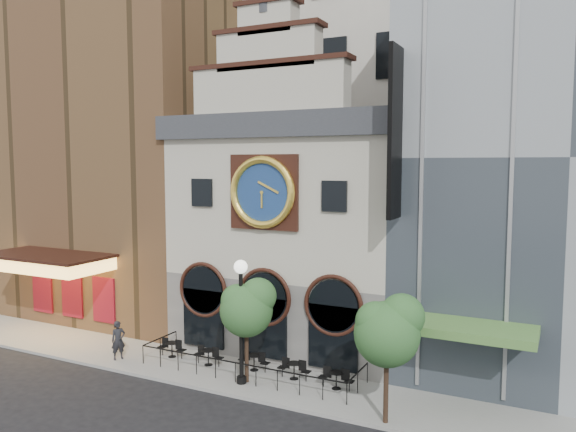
% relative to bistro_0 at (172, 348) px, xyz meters
% --- Properties ---
extents(ground, '(120.00, 120.00, 0.00)m').
position_rel_bistro_0_xyz_m(ground, '(4.62, -2.58, -0.61)').
color(ground, black).
rests_on(ground, ground).
extents(sidewalk, '(44.00, 5.00, 0.15)m').
position_rel_bistro_0_xyz_m(sidewalk, '(4.62, -0.08, -0.54)').
color(sidewalk, gray).
rests_on(sidewalk, ground).
extents(clock_building, '(12.60, 8.78, 18.65)m').
position_rel_bistro_0_xyz_m(clock_building, '(4.62, 5.25, 6.07)').
color(clock_building, '#605E5B').
rests_on(clock_building, ground).
extents(theater_building, '(14.00, 15.60, 25.00)m').
position_rel_bistro_0_xyz_m(theater_building, '(-8.38, 7.38, 11.99)').
color(theater_building, brown).
rests_on(theater_building, ground).
extents(retail_building, '(14.00, 14.40, 20.00)m').
position_rel_bistro_0_xyz_m(retail_building, '(17.61, 7.41, 9.53)').
color(retail_building, gray).
rests_on(retail_building, ground).
extents(office_tower, '(20.00, 16.00, 40.00)m').
position_rel_bistro_0_xyz_m(office_tower, '(4.62, 17.42, 19.39)').
color(office_tower, beige).
rests_on(office_tower, ground).
extents(cafe_railing, '(10.60, 2.60, 0.90)m').
position_rel_bistro_0_xyz_m(cafe_railing, '(4.62, -0.08, -0.01)').
color(cafe_railing, black).
rests_on(cafe_railing, sidewalk).
extents(bistro_0, '(1.58, 0.68, 0.90)m').
position_rel_bistro_0_xyz_m(bistro_0, '(0.00, 0.00, 0.00)').
color(bistro_0, black).
rests_on(bistro_0, sidewalk).
extents(bistro_1, '(1.58, 0.68, 0.90)m').
position_rel_bistro_0_xyz_m(bistro_1, '(2.31, -0.14, 0.00)').
color(bistro_1, black).
rests_on(bistro_1, sidewalk).
extents(bistro_2, '(1.58, 0.68, 0.90)m').
position_rel_bistro_0_xyz_m(bistro_2, '(4.64, 0.25, 0.00)').
color(bistro_2, black).
rests_on(bistro_2, sidewalk).
extents(bistro_3, '(1.58, 0.68, 0.90)m').
position_rel_bistro_0_xyz_m(bistro_3, '(6.81, 0.13, 0.00)').
color(bistro_3, black).
rests_on(bistro_3, sidewalk).
extents(bistro_4, '(1.58, 0.68, 0.90)m').
position_rel_bistro_0_xyz_m(bistro_4, '(8.94, -0.07, 0.00)').
color(bistro_4, black).
rests_on(bistro_4, sidewalk).
extents(pedestrian, '(0.75, 0.84, 1.94)m').
position_rel_bistro_0_xyz_m(pedestrian, '(-2.20, -1.44, 0.51)').
color(pedestrian, black).
rests_on(pedestrian, sidewalk).
extents(lamppost, '(1.78, 0.63, 5.56)m').
position_rel_bistro_0_xyz_m(lamppost, '(4.91, -1.33, 2.98)').
color(lamppost, black).
rests_on(lamppost, sidewalk).
extents(tree_left, '(2.45, 2.36, 4.73)m').
position_rel_bistro_0_xyz_m(tree_left, '(5.09, -1.08, 3.00)').
color(tree_left, '#382619').
rests_on(tree_left, sidewalk).
extents(tree_right, '(2.57, 2.47, 4.94)m').
position_rel_bistro_0_xyz_m(tree_right, '(11.82, -2.14, 3.16)').
color(tree_right, '#382619').
rests_on(tree_right, sidewalk).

